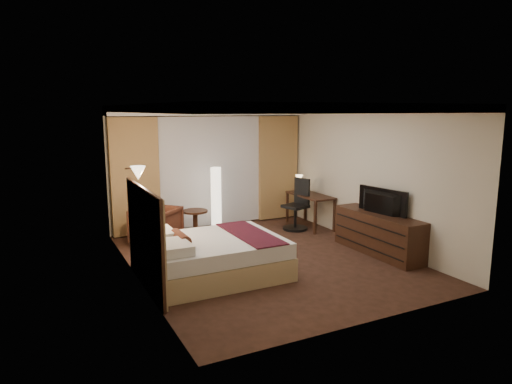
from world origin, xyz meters
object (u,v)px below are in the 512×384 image
floor_lamp (216,199)px  desk (310,211)px  side_table (195,224)px  office_chair (295,204)px  television (379,197)px  bed (214,257)px  armchair (156,224)px  dresser (378,233)px

floor_lamp → desk: 2.15m
side_table → office_chair: bearing=-10.2°
floor_lamp → television: 3.48m
bed → armchair: size_ratio=2.59×
side_table → floor_lamp: size_ratio=0.40×
armchair → dresser: size_ratio=0.42×
office_chair → television: bearing=-94.3°
desk → television: 2.30m
floor_lamp → desk: floor_lamp is taller
floor_lamp → television: (2.06, -2.78, 0.35)m
dresser → television: bearing=180.0°
television → armchair: bearing=46.7°
side_table → desk: bearing=-7.5°
bed → television: (3.10, -0.29, 0.75)m
bed → television: size_ratio=1.98×
bed → dresser: bearing=-5.3°
armchair → desk: bearing=43.7°
armchair → dresser: 4.26m
floor_lamp → television: bearing=-53.6°
bed → dresser: size_ratio=1.09×
armchair → floor_lamp: size_ratio=0.57×
bed → dresser: (3.13, -0.29, 0.07)m
side_table → office_chair: 2.24m
office_chair → television: 2.25m
armchair → dresser: bearing=12.8°
bed → dresser: dresser is taller
side_table → television: bearing=-44.1°
bed → office_chair: 3.25m
dresser → television: size_ratio=1.81×
office_chair → dresser: (0.47, -2.15, -0.19)m
television → office_chair: bearing=3.0°
side_table → desk: size_ratio=0.46×
desk → office_chair: size_ratio=1.11×
bed → office_chair: office_chair is taller
bed → side_table: (0.47, 2.25, -0.02)m
bed → television: bearing=-5.3°
side_table → television: television is taller
floor_lamp → office_chair: 1.74m
dresser → bed: bearing=174.7°
side_table → dresser: dresser is taller
side_table → floor_lamp: floor_lamp is taller
dresser → office_chair: bearing=102.3°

